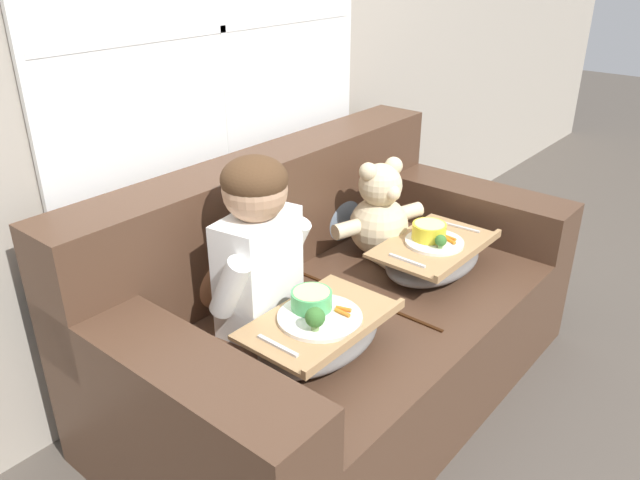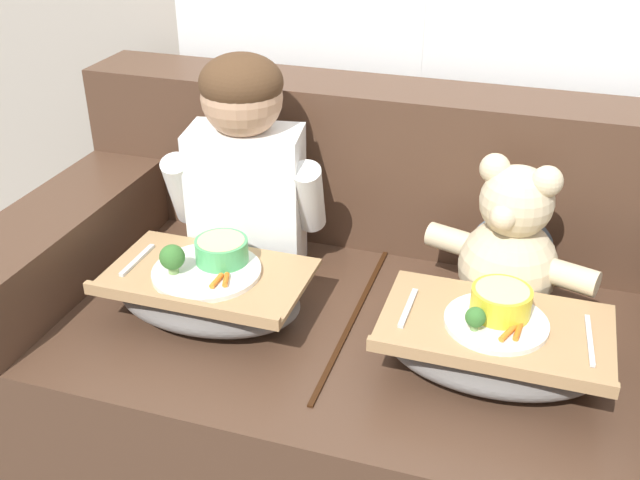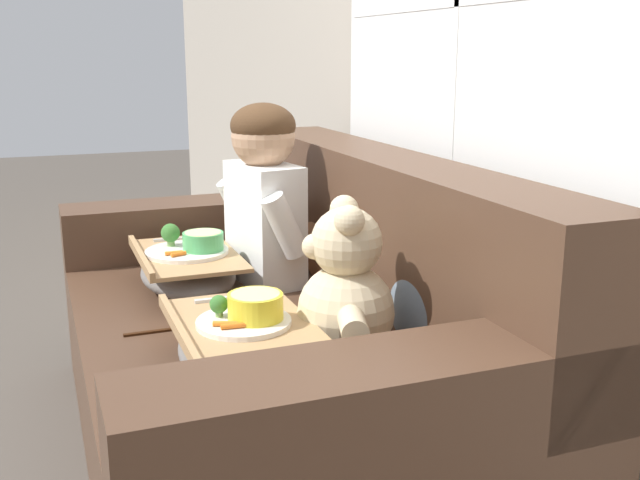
# 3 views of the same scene
# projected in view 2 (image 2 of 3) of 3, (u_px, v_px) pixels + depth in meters

# --- Properties ---
(ground_plane) EXTENTS (14.00, 14.00, 0.00)m
(ground_plane) POSITION_uv_depth(u_px,v_px,m) (356.00, 436.00, 1.99)
(ground_plane) COLOR #4C443D
(couch) EXTENTS (1.74, 0.97, 0.84)m
(couch) POSITION_uv_depth(u_px,v_px,m) (365.00, 329.00, 1.90)
(couch) COLOR #4C3323
(couch) RESTS_ON ground_plane
(throw_pillow_behind_child) EXTENTS (0.32, 0.16, 0.34)m
(throw_pillow_behind_child) POSITION_uv_depth(u_px,v_px,m) (276.00, 180.00, 2.06)
(throw_pillow_behind_child) COLOR #B2754C
(throw_pillow_behind_child) RESTS_ON couch
(throw_pillow_behind_teddy) EXTENTS (0.31, 0.15, 0.32)m
(throw_pillow_behind_teddy) POSITION_uv_depth(u_px,v_px,m) (517.00, 213.00, 1.88)
(throw_pillow_behind_teddy) COLOR slate
(throw_pillow_behind_teddy) RESTS_ON couch
(child_figure) EXTENTS (0.41, 0.22, 0.56)m
(child_figure) POSITION_uv_depth(u_px,v_px,m) (245.00, 156.00, 1.81)
(child_figure) COLOR white
(child_figure) RESTS_ON couch
(teddy_bear) EXTENTS (0.41, 0.30, 0.38)m
(teddy_bear) POSITION_uv_depth(u_px,v_px,m) (509.00, 250.00, 1.71)
(teddy_bear) COLOR beige
(teddy_bear) RESTS_ON couch
(lap_tray_child) EXTENTS (0.46, 0.29, 0.20)m
(lap_tray_child) POSITION_uv_depth(u_px,v_px,m) (209.00, 291.00, 1.73)
(lap_tray_child) COLOR slate
(lap_tray_child) RESTS_ON child_figure
(lap_tray_teddy) EXTENTS (0.47, 0.30, 0.19)m
(lap_tray_teddy) POSITION_uv_depth(u_px,v_px,m) (493.00, 344.00, 1.55)
(lap_tray_teddy) COLOR slate
(lap_tray_teddy) RESTS_ON teddy_bear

